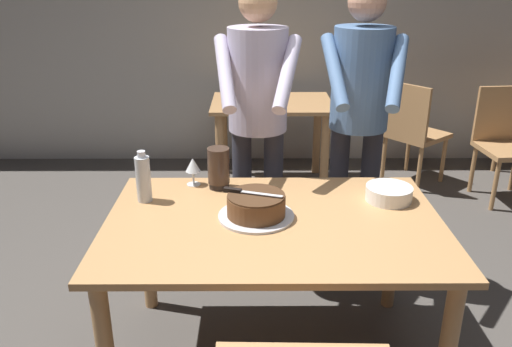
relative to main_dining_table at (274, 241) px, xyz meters
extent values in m
cube|color=#BCB7AD|center=(0.00, 2.90, 0.71)|extent=(10.00, 0.12, 2.70)
cube|color=tan|center=(0.00, 0.00, 0.09)|extent=(1.49, 0.99, 0.03)
cylinder|color=tan|center=(-0.67, 0.42, -0.28)|extent=(0.07, 0.07, 0.72)
cylinder|color=tan|center=(0.67, 0.42, -0.28)|extent=(0.07, 0.07, 0.72)
cylinder|color=silver|center=(-0.08, 0.03, 0.11)|extent=(0.34, 0.34, 0.01)
cylinder|color=brown|center=(-0.08, 0.03, 0.16)|extent=(0.26, 0.26, 0.09)
cylinder|color=#432A18|center=(-0.08, 0.03, 0.21)|extent=(0.25, 0.25, 0.01)
cube|color=silver|center=(-0.06, 0.02, 0.22)|extent=(0.20, 0.08, 0.00)
cube|color=black|center=(-0.18, 0.06, 0.22)|extent=(0.08, 0.05, 0.02)
cylinder|color=white|center=(0.56, 0.21, 0.11)|extent=(0.22, 0.22, 0.01)
cylinder|color=white|center=(0.56, 0.21, 0.12)|extent=(0.22, 0.22, 0.01)
cylinder|color=white|center=(0.56, 0.21, 0.13)|extent=(0.22, 0.22, 0.01)
cylinder|color=white|center=(0.56, 0.21, 0.14)|extent=(0.22, 0.22, 0.01)
cylinder|color=white|center=(0.56, 0.21, 0.15)|extent=(0.22, 0.22, 0.01)
cylinder|color=white|center=(0.56, 0.21, 0.16)|extent=(0.22, 0.22, 0.01)
cylinder|color=white|center=(0.56, 0.21, 0.17)|extent=(0.22, 0.22, 0.01)
cylinder|color=silver|center=(-0.40, 0.40, 0.11)|extent=(0.07, 0.07, 0.00)
cylinder|color=silver|center=(-0.40, 0.40, 0.14)|extent=(0.01, 0.01, 0.07)
cone|color=silver|center=(-0.40, 0.40, 0.21)|extent=(0.08, 0.08, 0.07)
cylinder|color=silver|center=(-0.61, 0.21, 0.22)|extent=(0.07, 0.07, 0.22)
cylinder|color=silver|center=(-0.61, 0.21, 0.34)|extent=(0.04, 0.04, 0.03)
cylinder|color=black|center=(-0.26, 0.36, 0.12)|extent=(0.10, 0.10, 0.03)
cylinder|color=#3F2D23|center=(-0.26, 0.36, 0.23)|extent=(0.11, 0.11, 0.18)
cylinder|color=#2D2D38|center=(0.02, 0.71, -0.17)|extent=(0.11, 0.11, 0.95)
cylinder|color=#2D2D38|center=(-0.16, 0.72, -0.17)|extent=(0.11, 0.11, 0.95)
cylinder|color=#B7ADC6|center=(-0.07, 0.72, 0.58)|extent=(0.32, 0.32, 0.55)
sphere|color=tan|center=(-0.07, 0.72, 0.98)|extent=(0.20, 0.20, 0.20)
cylinder|color=#B7ADC6|center=(0.08, 0.53, 0.65)|extent=(0.18, 0.42, 0.34)
cylinder|color=#B7ADC6|center=(-0.23, 0.54, 0.65)|extent=(0.13, 0.42, 0.34)
cylinder|color=#2D2D38|center=(0.58, 0.74, -0.17)|extent=(0.11, 0.11, 0.95)
cylinder|color=#2D2D38|center=(0.41, 0.75, -0.17)|extent=(0.11, 0.11, 0.95)
cylinder|color=#4C6B93|center=(0.50, 0.75, 0.58)|extent=(0.32, 0.32, 0.55)
sphere|color=tan|center=(0.50, 0.75, 0.98)|extent=(0.20, 0.20, 0.20)
cylinder|color=#4C6B93|center=(0.63, 0.55, 0.65)|extent=(0.19, 0.42, 0.34)
cylinder|color=#4C6B93|center=(0.32, 0.58, 0.65)|extent=(0.12, 0.42, 0.34)
cube|color=tan|center=(0.06, 2.20, 0.08)|extent=(1.00, 0.70, 0.03)
cylinder|color=tan|center=(-0.36, 1.92, -0.29)|extent=(0.07, 0.07, 0.71)
cylinder|color=tan|center=(0.49, 1.92, -0.29)|extent=(0.07, 0.07, 0.71)
cylinder|color=tan|center=(-0.36, 2.47, -0.29)|extent=(0.07, 0.07, 0.71)
cylinder|color=tan|center=(0.49, 2.47, -0.29)|extent=(0.07, 0.07, 0.71)
cube|color=tan|center=(1.95, 1.85, -0.21)|extent=(0.48, 0.48, 0.04)
cylinder|color=tan|center=(1.79, 1.65, -0.44)|extent=(0.04, 0.04, 0.41)
cylinder|color=tan|center=(1.76, 2.01, -0.44)|extent=(0.04, 0.04, 0.41)
cube|color=tan|center=(1.93, 2.05, 0.03)|extent=(0.44, 0.07, 0.45)
cube|color=tan|center=(1.32, 2.26, -0.21)|extent=(0.62, 0.62, 0.04)
cylinder|color=tan|center=(1.35, 2.52, -0.44)|extent=(0.04, 0.04, 0.41)
cylinder|color=tan|center=(1.58, 2.24, -0.44)|extent=(0.04, 0.04, 0.41)
cylinder|color=tan|center=(1.07, 2.28, -0.44)|extent=(0.04, 0.04, 0.41)
cylinder|color=tan|center=(1.30, 2.00, -0.44)|extent=(0.04, 0.04, 0.41)
cube|color=tan|center=(1.17, 2.13, 0.03)|extent=(0.30, 0.36, 0.45)
cylinder|color=tan|center=(2.16, 2.49, -0.44)|extent=(0.04, 0.04, 0.41)
camera|label=1|loc=(-0.09, -2.06, 1.15)|focal=36.60mm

